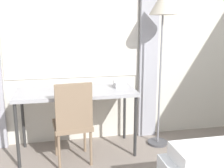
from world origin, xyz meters
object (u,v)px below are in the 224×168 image
at_px(desk, 76,95).
at_px(desk_chair, 73,120).
at_px(telephone, 120,84).
at_px(book, 67,90).
at_px(standing_lamp, 163,14).

relative_size(desk, desk_chair, 1.47).
bearing_deg(telephone, desk, -174.95).
bearing_deg(desk, desk_chair, -102.37).
relative_size(desk_chair, book, 3.27).
bearing_deg(telephone, standing_lamp, -5.25).
bearing_deg(desk, standing_lamp, 0.02).
bearing_deg(desk_chair, standing_lamp, 8.88).
relative_size(standing_lamp, telephone, 11.77).
height_order(standing_lamp, telephone, standing_lamp).
distance_m(desk, standing_lamp, 1.38).
xyz_separation_m(desk, desk_chair, (-0.06, -0.28, -0.19)).
bearing_deg(desk, book, 177.19).
height_order(telephone, book, telephone).
distance_m(standing_lamp, book, 1.41).
distance_m(standing_lamp, telephone, 0.97).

